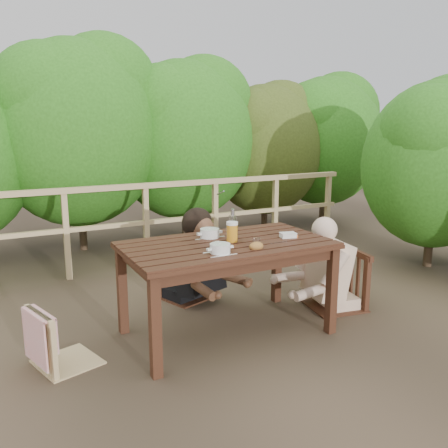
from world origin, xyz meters
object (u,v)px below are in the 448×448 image
beer_glass (232,233)px  bottle (233,225)px  butter_tub (288,236)px  chair_left (64,309)px  soup_near (220,249)px  tumbler (257,242)px  chair_far (186,256)px  chair_right (336,255)px  diner_right (339,232)px  soup_far (210,234)px  woman (185,228)px  table (227,289)px  bread_roll (256,246)px

beer_glass → bottle: 0.09m
butter_tub → chair_left: bearing=-172.3°
soup_near → tumbler: 0.37m
chair_far → soup_near: 1.20m
chair_right → bottle: 1.13m
diner_right → soup_near: size_ratio=5.65×
chair_left → butter_tub: 1.81m
soup_near → tumbler: soup_near is taller
chair_left → soup_far: 1.26m
soup_near → tumbler: size_ratio=3.60×
chair_far → beer_glass: bearing=-107.2°
woman → tumbler: (0.15, -1.06, 0.09)m
chair_right → diner_right: 0.21m
table → chair_far: chair_far is taller
bottle → soup_near: bearing=-131.3°
chair_far → bottle: 0.93m
chair_left → bottle: size_ratio=3.11×
beer_glass → butter_tub: 0.49m
chair_right → bread_roll: chair_right is taller
chair_right → woman: bearing=-117.0°
soup_far → bottle: bearing=-47.3°
chair_right → diner_right: bearing=100.2°
bottle → tumbler: (0.08, -0.23, -0.10)m
table → bread_roll: bearing=-69.0°
chair_far → tumbler: size_ratio=12.30×
diner_right → bread_roll: bearing=116.0°
woman → tumbler: size_ratio=20.02×
diner_right → chair_far: bearing=64.3°
table → bread_roll: bread_roll is taller
bread_roll → butter_tub: bread_roll is taller
woman → beer_glass: bearing=72.8°
beer_glass → butter_tub: size_ratio=1.37×
chair_far → bread_roll: bearing=-104.7°
chair_left → chair_right: size_ratio=0.82×
soup_near → bottle: (0.27, 0.31, 0.09)m
soup_far → butter_tub: 0.64m
bread_roll → butter_tub: (0.41, 0.18, -0.01)m
chair_left → woman: (1.26, 0.81, 0.28)m
chair_far → tumbler: bearing=-100.8°
table → beer_glass: 0.46m
soup_near → butter_tub: size_ratio=1.96×
table → tumbler: 0.47m
soup_far → beer_glass: 0.23m
soup_far → tumbler: soup_far is taller
diner_right → beer_glass: bearing=101.9°
beer_glass → chair_right: bearing=1.8°
soup_far → beer_glass: size_ratio=1.51×
woman → butter_tub: 1.11m
soup_near → butter_tub: (0.71, 0.16, -0.01)m
chair_right → butter_tub: size_ratio=7.82×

